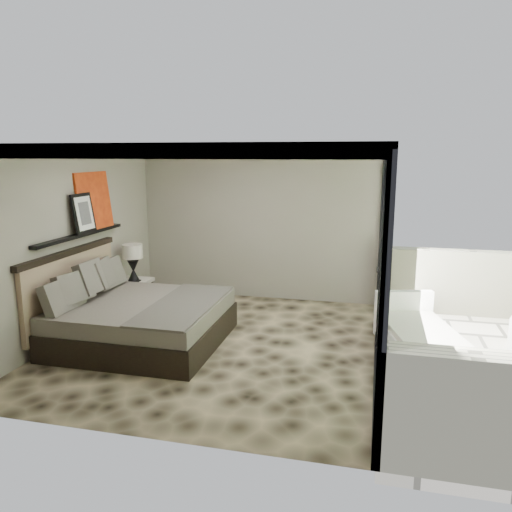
% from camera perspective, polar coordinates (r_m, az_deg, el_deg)
% --- Properties ---
extents(floor, '(5.00, 5.00, 0.00)m').
position_cam_1_polar(floor, '(7.36, -4.38, -9.97)').
color(floor, black).
rests_on(floor, ground).
extents(ceiling, '(4.50, 5.00, 0.02)m').
position_cam_1_polar(ceiling, '(6.85, -4.75, 12.30)').
color(ceiling, silver).
rests_on(ceiling, back_wall).
extents(back_wall, '(4.50, 0.02, 2.80)m').
position_cam_1_polar(back_wall, '(9.33, 0.23, 3.60)').
color(back_wall, gray).
rests_on(back_wall, floor).
extents(left_wall, '(0.02, 5.00, 2.80)m').
position_cam_1_polar(left_wall, '(7.95, -20.08, 1.47)').
color(left_wall, gray).
rests_on(left_wall, floor).
extents(glass_wall, '(0.08, 5.00, 2.80)m').
position_cam_1_polar(glass_wall, '(6.63, 14.25, -0.10)').
color(glass_wall, white).
rests_on(glass_wall, floor).
extents(terrace_slab, '(3.00, 5.00, 0.12)m').
position_cam_1_polar(terrace_slab, '(7.24, 25.87, -12.07)').
color(terrace_slab, '#BBB39F').
rests_on(terrace_slab, ground).
extents(picture_ledge, '(0.12, 2.20, 0.05)m').
position_cam_1_polar(picture_ledge, '(7.99, -19.38, 2.29)').
color(picture_ledge, black).
rests_on(picture_ledge, left_wall).
extents(bed, '(2.29, 2.21, 1.27)m').
position_cam_1_polar(bed, '(7.50, -13.56, -6.86)').
color(bed, black).
rests_on(bed, floor).
extents(nightstand, '(0.59, 0.59, 0.53)m').
position_cam_1_polar(nightstand, '(9.13, -13.66, -4.20)').
color(nightstand, black).
rests_on(nightstand, floor).
extents(table_lamp, '(0.35, 0.35, 0.64)m').
position_cam_1_polar(table_lamp, '(8.93, -13.91, -0.17)').
color(table_lamp, black).
rests_on(table_lamp, nightstand).
extents(abstract_canvas, '(0.13, 0.90, 0.90)m').
position_cam_1_polar(abstract_canvas, '(8.31, -18.02, 6.02)').
color(abstract_canvas, '#BC3610').
rests_on(abstract_canvas, picture_ledge).
extents(framed_print, '(0.11, 0.50, 0.60)m').
position_cam_1_polar(framed_print, '(7.96, -19.12, 4.64)').
color(framed_print, black).
rests_on(framed_print, picture_ledge).
extents(lounger, '(1.28, 1.90, 0.68)m').
position_cam_1_polar(lounger, '(7.30, 18.20, -8.96)').
color(lounger, white).
rests_on(lounger, terrace_slab).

